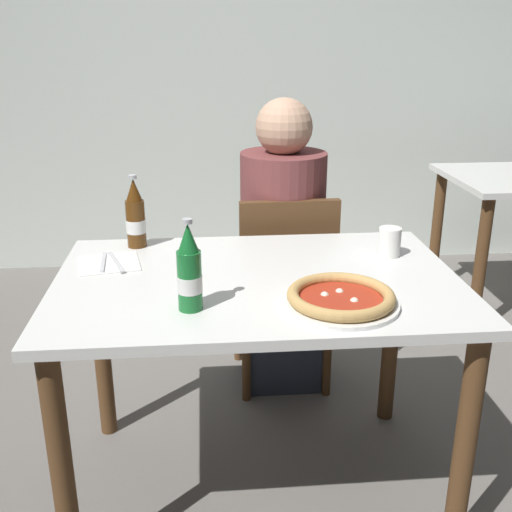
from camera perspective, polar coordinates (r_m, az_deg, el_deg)
ground_plane at (r=2.20m, az=0.12°, el=-20.43°), size 8.00×8.00×0.00m
back_wall_tiled at (r=3.88m, az=-2.92°, el=18.06°), size 7.00×0.10×2.60m
dining_table_main at (r=1.85m, az=0.14°, el=-5.30°), size 1.20×0.80×0.75m
chair_behind_table at (r=2.49m, az=2.63°, el=-2.39°), size 0.41×0.41×0.85m
diner_seated at (r=2.50m, az=2.46°, el=0.21°), size 0.34×0.34×1.21m
pizza_margherita_near at (r=1.63m, az=7.94°, el=-3.95°), size 0.31×0.31×0.04m
beer_bottle_left at (r=1.58m, az=-6.27°, el=-1.51°), size 0.07×0.07×0.25m
beer_bottle_center at (r=2.08m, az=-11.22°, el=3.61°), size 0.07×0.07×0.25m
napkin_with_cutlery at (r=1.97m, az=-13.53°, el=-0.66°), size 0.21×0.21×0.01m
paper_cup at (r=2.02m, az=12.39°, el=1.29°), size 0.07×0.07×0.09m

